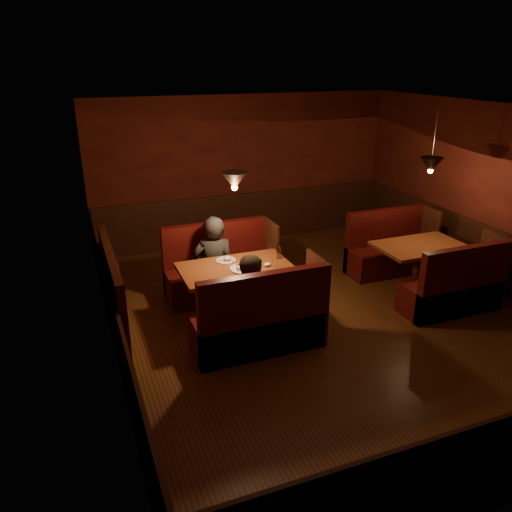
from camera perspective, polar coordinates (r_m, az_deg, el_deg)
name	(u,v)px	position (r m, az deg, el deg)	size (l,w,h in m)	color
room	(311,251)	(6.92, 6.28, 0.58)	(6.02, 7.02, 2.92)	#4C2A12
main_table	(237,279)	(7.01, -2.17, -2.66)	(1.55, 0.94, 1.08)	#5F2D15
main_bench_far	(220,273)	(7.89, -4.12, -1.95)	(1.70, 0.61, 1.16)	#3A0C09
main_bench_near	(261,325)	(6.40, 0.63, -7.90)	(1.70, 0.61, 1.16)	#3A0C09
second_table	(419,257)	(8.36, 18.14, -0.06)	(1.39, 0.89, 0.78)	#5F2D15
second_bench_far	(389,252)	(9.07, 14.91, 0.43)	(1.53, 0.57, 1.09)	#3A0C09
second_bench_near	(455,290)	(7.91, 21.81, -3.68)	(1.53, 0.57, 1.09)	#3A0C09
diner_a	(213,250)	(7.45, -4.89, 0.74)	(0.64, 0.42, 1.74)	#242425
diner_b	(254,288)	(6.42, -0.24, -3.63)	(0.76, 0.59, 1.57)	#342B22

